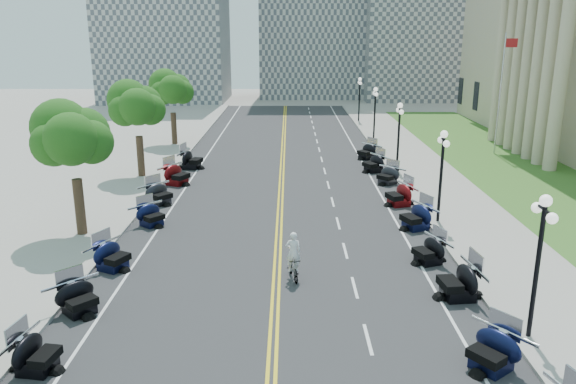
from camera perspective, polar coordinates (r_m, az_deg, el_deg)
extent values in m
plane|color=gray|center=(26.80, -1.03, -5.99)|extent=(160.00, 160.00, 0.00)
cube|color=#333335|center=(36.27, -0.73, -0.10)|extent=(16.00, 90.00, 0.01)
cube|color=yellow|center=(36.27, -0.92, -0.08)|extent=(0.12, 90.00, 0.00)
cube|color=yellow|center=(36.27, -0.54, -0.08)|extent=(0.12, 90.00, 0.00)
cube|color=white|center=(36.74, 9.30, -0.09)|extent=(0.12, 90.00, 0.00)
cube|color=white|center=(36.92, -10.71, -0.08)|extent=(0.12, 90.00, 0.00)
cube|color=white|center=(19.77, 8.12, -14.57)|extent=(0.12, 2.00, 0.00)
cube|color=white|center=(23.28, 6.79, -9.60)|extent=(0.12, 2.00, 0.00)
cube|color=white|center=(26.92, 5.83, -5.94)|extent=(0.12, 2.00, 0.00)
cube|color=white|center=(30.66, 5.11, -3.17)|extent=(0.12, 2.00, 0.00)
cube|color=white|center=(34.45, 4.56, -1.00)|extent=(0.12, 2.00, 0.00)
cube|color=white|center=(38.28, 4.11, 0.74)|extent=(0.12, 2.00, 0.00)
cube|color=white|center=(42.15, 3.74, 2.16)|extent=(0.12, 2.00, 0.00)
cube|color=white|center=(46.04, 3.44, 3.34)|extent=(0.12, 2.00, 0.00)
cube|color=white|center=(49.95, 3.18, 4.33)|extent=(0.12, 2.00, 0.00)
cube|color=white|center=(53.87, 2.96, 5.18)|extent=(0.12, 2.00, 0.00)
cube|color=white|center=(57.80, 2.77, 5.92)|extent=(0.12, 2.00, 0.00)
cube|color=white|center=(61.74, 2.61, 6.56)|extent=(0.12, 2.00, 0.00)
cube|color=white|center=(65.68, 2.46, 7.12)|extent=(0.12, 2.00, 0.00)
cube|color=white|center=(69.64, 2.33, 7.62)|extent=(0.12, 2.00, 0.00)
cube|color=white|center=(73.60, 2.21, 8.07)|extent=(0.12, 2.00, 0.00)
cube|color=white|center=(77.56, 2.11, 8.47)|extent=(0.12, 2.00, 0.00)
cube|color=#9E9991|center=(37.59, 15.49, 0.00)|extent=(5.00, 90.00, 0.15)
cube|color=#9E9991|center=(37.89, -16.82, 0.02)|extent=(5.00, 90.00, 0.15)
cube|color=#356023|center=(47.16, 21.22, 2.63)|extent=(9.00, 60.00, 0.10)
cube|color=gray|center=(88.87, -12.51, 17.46)|extent=(18.00, 14.00, 26.00)
cube|color=gray|center=(93.07, 2.38, 18.94)|extent=(16.00, 12.00, 30.00)
cube|color=gray|center=(92.40, 14.11, 16.04)|extent=(20.00, 14.00, 22.00)
imported|color=#A51414|center=(23.69, 0.53, -7.72)|extent=(0.80, 1.73, 1.00)
imported|color=white|center=(23.17, 0.54, -4.61)|extent=(0.64, 0.42, 1.74)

